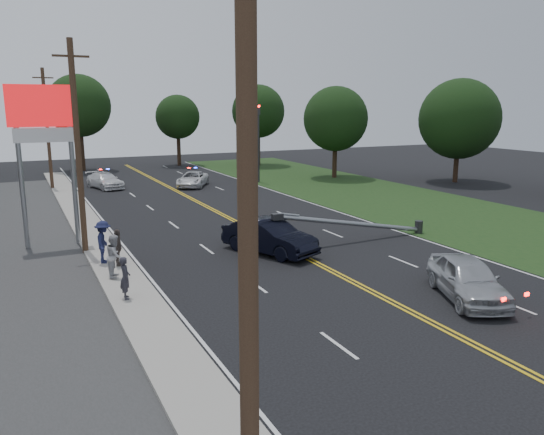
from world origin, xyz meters
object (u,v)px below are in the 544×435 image
bystander_d (118,248)px  utility_pole_near (248,254)px  emergency_a (193,179)px  bystander_c (103,242)px  waiting_sedan (467,279)px  crashed_sedan (269,237)px  utility_pole_mid (78,148)px  emergency_b (105,181)px  bystander_b (115,256)px  traffic_signal (258,136)px  utility_pole_far (47,129)px  fallen_streetlight (361,224)px  bystander_a (125,278)px  pylon_sign (43,127)px

bystander_d → utility_pole_near: bearing=-164.0°
emergency_a → bystander_c: 23.28m
waiting_sedan → crashed_sedan: bearing=137.8°
crashed_sedan → bystander_c: size_ratio=2.60×
utility_pole_near → bystander_d: utility_pole_near is taller
crashed_sedan → emergency_a: size_ratio=1.08×
utility_pole_mid → bystander_d: utility_pole_mid is taller
utility_pole_mid → emergency_b: size_ratio=2.18×
waiting_sedan → bystander_b: (-11.28, 7.97, 0.23)m
traffic_signal → waiting_sedan: traffic_signal is taller
crashed_sedan → bystander_c: 7.64m
bystander_d → crashed_sedan: bearing=-76.5°
waiting_sedan → emergency_a: (-0.71, 30.92, -0.14)m
emergency_b → waiting_sedan: bearing=-92.0°
utility_pole_far → fallen_streetlight: bearing=-62.8°
utility_pole_mid → emergency_a: (11.20, 18.14, -4.44)m
waiting_sedan → bystander_b: 13.82m
utility_pole_near → emergency_b: bearing=84.2°
crashed_sedan → bystander_a: size_ratio=3.15×
utility_pole_far → waiting_sedan: 37.01m
fallen_streetlight → bystander_b: bearing=-176.4°
bystander_a → utility_pole_mid: bearing=7.3°
traffic_signal → crashed_sedan: bearing=-113.3°
fallen_streetlight → utility_pole_far: bearing=117.2°
fallen_streetlight → waiting_sedan: fallen_streetlight is taller
traffic_signal → utility_pole_mid: (-17.50, -18.00, 0.88)m
fallen_streetlight → bystander_c: 12.96m
bystander_c → waiting_sedan: bearing=-117.8°
fallen_streetlight → utility_pole_near: size_ratio=0.94×
emergency_b → bystander_c: 23.29m
waiting_sedan → fallen_streetlight: bearing=104.2°
traffic_signal → utility_pole_near: 41.84m
bystander_b → bystander_d: (0.38, 1.52, -0.07)m
utility_pole_mid → bystander_b: size_ratio=5.62×
waiting_sedan → utility_pole_near: bearing=-124.9°
traffic_signal → utility_pole_mid: 25.12m
fallen_streetlight → bystander_c: bystander_c is taller
bystander_a → bystander_b: bearing=1.1°
waiting_sedan → emergency_a: 30.92m
emergency_a → bystander_d: size_ratio=2.83×
utility_pole_mid → utility_pole_far: (0.00, 22.00, 0.00)m
crashed_sedan → bystander_d: size_ratio=3.04×
bystander_a → bystander_c: bearing=3.4°
utility_pole_near → pylon_sign: bearing=93.4°
pylon_sign → utility_pole_near: (1.30, -22.00, -0.91)m
traffic_signal → bystander_a: bearing=-123.6°
traffic_signal → utility_pole_far: bearing=167.1°
bystander_d → fallen_streetlight: bearing=-73.9°
utility_pole_near → bystander_c: (0.51, 17.46, -4.01)m
crashed_sedan → bystander_b: 7.43m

